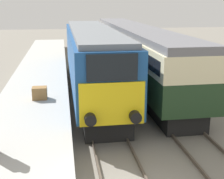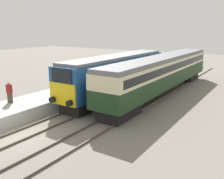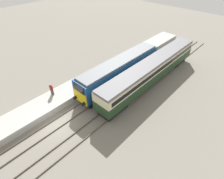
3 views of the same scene
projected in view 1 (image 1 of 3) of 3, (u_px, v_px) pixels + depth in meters
platform_left at (34, 107)px, 15.49m from camera, size 3.50×50.00×0.93m
rails_near_track at (108, 135)px, 13.25m from camera, size 1.51×60.00×0.14m
rails_far_track at (184, 130)px, 13.76m from camera, size 1.50×60.00×0.14m
locomotive at (92, 58)px, 18.78m from camera, size 2.70×15.64×4.02m
passenger_carriage at (135, 47)px, 22.46m from camera, size 2.75×21.41×3.86m
luggage_crate at (40, 93)px, 15.22m from camera, size 0.70×0.56×0.60m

